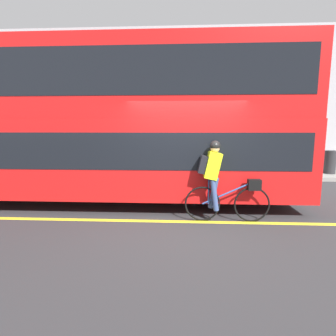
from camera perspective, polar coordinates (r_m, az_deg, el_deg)
ground_plane at (r=5.62m, az=3.89°, el=-11.52°), size 80.00×80.00×0.00m
road_center_line at (r=5.59m, az=3.90°, el=-11.57°), size 50.00×0.14×0.01m
sidewalk_curb at (r=11.01m, az=3.48°, el=-1.19°), size 60.00×2.19×0.15m
building_facade at (r=12.16m, az=3.57°, el=14.28°), size 60.00×0.30×6.30m
bus at (r=7.30m, az=-18.69°, el=10.03°), size 11.19×2.56×3.91m
cyclist_on_bike at (r=5.48m, az=11.05°, el=-2.36°), size 1.76×0.32×1.69m
trash_bin at (r=12.35m, az=31.79°, el=1.10°), size 0.45×0.45×0.92m
street_sign_post at (r=11.19m, az=-13.29°, el=6.22°), size 0.36×0.09×2.46m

